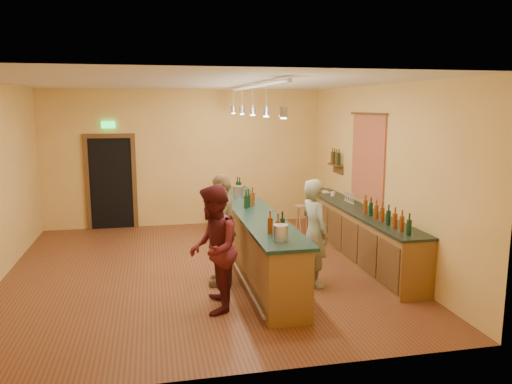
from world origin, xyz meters
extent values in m
plane|color=#602D1B|center=(0.00, 0.00, 0.00)|extent=(7.00, 7.00, 0.00)
cube|color=silver|center=(0.00, 0.00, 3.20)|extent=(6.50, 7.00, 0.02)
cube|color=gold|center=(0.00, 3.50, 1.60)|extent=(6.50, 0.02, 3.20)
cube|color=gold|center=(0.00, -3.50, 1.60)|extent=(6.50, 0.02, 3.20)
cube|color=gold|center=(3.25, 0.00, 1.60)|extent=(0.02, 7.00, 3.20)
cube|color=black|center=(-1.70, 3.48, 1.05)|extent=(0.95, 0.06, 2.10)
cube|color=#4E2B17|center=(-2.22, 3.46, 1.05)|extent=(0.10, 0.08, 2.10)
cube|color=#4E2B17|center=(-1.18, 3.46, 1.05)|extent=(0.10, 0.08, 2.10)
cube|color=#4E2B17|center=(-1.70, 3.46, 2.15)|extent=(1.15, 0.08, 0.10)
cube|color=#19E54C|center=(-1.70, 3.45, 2.40)|extent=(0.30, 0.04, 0.15)
cube|color=maroon|center=(3.23, 0.40, 1.85)|extent=(0.03, 1.40, 1.60)
cube|color=#4E2B17|center=(3.16, 1.90, 1.55)|extent=(0.16, 0.55, 0.03)
cube|color=#4E2B17|center=(3.23, 1.90, 1.45)|extent=(0.03, 0.55, 0.18)
cube|color=brown|center=(2.97, 0.20, 0.45)|extent=(0.55, 4.50, 0.90)
cube|color=black|center=(2.97, 0.20, 0.92)|extent=(0.60, 4.55, 0.04)
cylinder|color=silver|center=(2.97, 1.50, 0.99)|extent=(0.09, 0.09, 0.09)
cube|color=silver|center=(2.94, 2.00, 0.95)|extent=(0.22, 0.30, 0.01)
cube|color=brown|center=(0.93, 0.00, 0.50)|extent=(0.60, 5.00, 1.00)
cube|color=#132E2A|center=(0.93, 0.00, 1.02)|extent=(0.70, 5.10, 0.05)
cylinder|color=silver|center=(0.57, 0.00, 0.15)|extent=(0.05, 5.00, 0.05)
cylinder|color=silver|center=(0.88, -2.10, 1.16)|extent=(0.20, 0.20, 0.22)
cylinder|color=silver|center=(0.88, 1.20, 1.16)|extent=(0.20, 0.20, 0.22)
cube|color=silver|center=(0.93, 0.00, 3.14)|extent=(0.06, 4.60, 0.05)
cylinder|color=silver|center=(0.93, -2.00, 2.95)|extent=(0.01, 0.01, 0.35)
cylinder|color=#A5A5AD|center=(0.93, -2.00, 2.75)|extent=(0.11, 0.11, 0.14)
cylinder|color=#FFEABF|center=(0.93, -2.00, 2.67)|extent=(0.08, 0.08, 0.02)
cylinder|color=silver|center=(0.93, -1.00, 2.95)|extent=(0.01, 0.01, 0.35)
cylinder|color=#A5A5AD|center=(0.93, -1.00, 2.75)|extent=(0.11, 0.11, 0.14)
cylinder|color=#FFEABF|center=(0.93, -1.00, 2.67)|extent=(0.08, 0.08, 0.02)
cylinder|color=silver|center=(0.93, 0.00, 2.95)|extent=(0.01, 0.01, 0.35)
cylinder|color=#A5A5AD|center=(0.93, 0.00, 2.75)|extent=(0.11, 0.11, 0.14)
cylinder|color=#FFEABF|center=(0.93, 0.00, 2.67)|extent=(0.08, 0.08, 0.02)
cylinder|color=silver|center=(0.93, 1.00, 2.95)|extent=(0.01, 0.01, 0.35)
cylinder|color=#A5A5AD|center=(0.93, 1.00, 2.75)|extent=(0.11, 0.11, 0.14)
cylinder|color=#FFEABF|center=(0.93, 1.00, 2.67)|extent=(0.08, 0.08, 0.02)
cylinder|color=silver|center=(0.93, 2.00, 2.95)|extent=(0.01, 0.01, 0.35)
cylinder|color=#A5A5AD|center=(0.93, 2.00, 2.75)|extent=(0.11, 0.11, 0.14)
cylinder|color=#FFEABF|center=(0.93, 2.00, 2.67)|extent=(0.08, 0.08, 0.02)
imported|color=gray|center=(1.71, -1.08, 0.86)|extent=(0.54, 0.70, 1.71)
imported|color=#59191E|center=(0.02, -1.75, 0.89)|extent=(0.80, 0.96, 1.78)
imported|color=#997A51|center=(0.30, -0.72, 0.90)|extent=(0.69, 1.13, 1.79)
cylinder|color=#8F5B40|center=(2.43, 1.96, 0.64)|extent=(0.32, 0.32, 0.04)
cylinder|color=#8F5B40|center=(2.55, 1.96, 0.31)|extent=(0.04, 0.04, 0.62)
cylinder|color=#8F5B40|center=(2.37, 2.07, 0.31)|extent=(0.04, 0.04, 0.62)
cylinder|color=#8F5B40|center=(2.37, 1.86, 0.31)|extent=(0.04, 0.04, 0.62)
camera|label=1|loc=(-0.76, -8.34, 2.83)|focal=35.00mm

